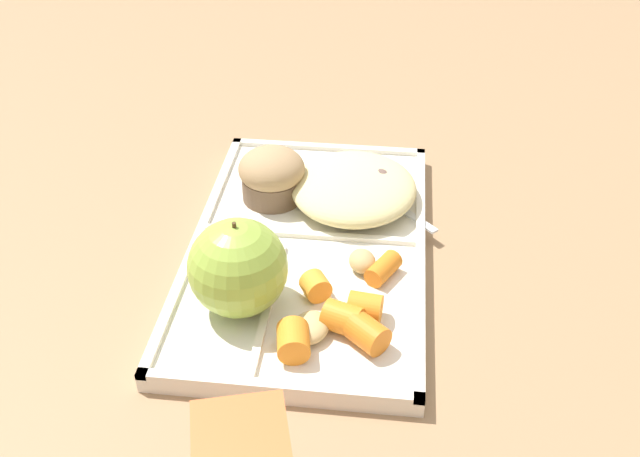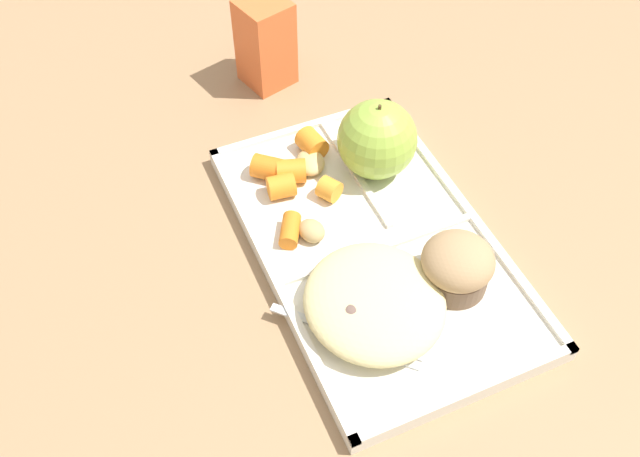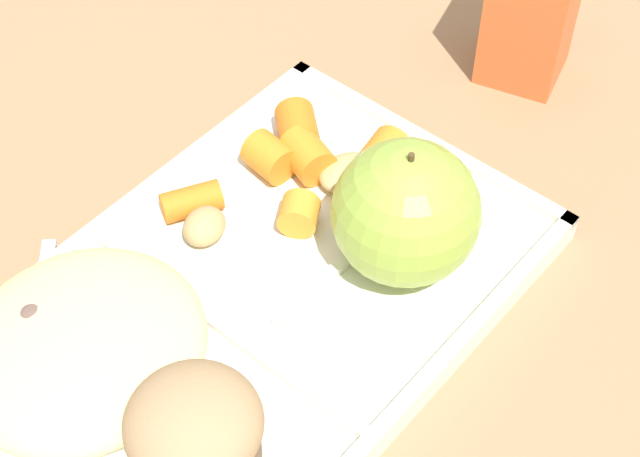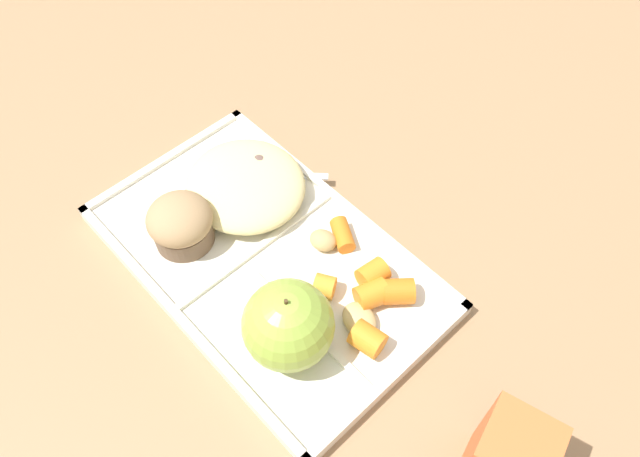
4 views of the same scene
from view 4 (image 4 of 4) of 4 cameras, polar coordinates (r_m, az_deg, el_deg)
The scene contains 16 objects.
ground at distance 0.67m, azimuth -5.03°, elevation -3.28°, with size 6.00×6.00×0.00m, color #997551.
lunch_tray at distance 0.67m, azimuth -5.07°, elevation -2.95°, with size 0.38×0.23×0.02m.
green_apple at distance 0.57m, azimuth -2.98°, elevation -8.96°, with size 0.09×0.09×0.09m.
bran_muffin at distance 0.66m, azimuth -12.81°, elevation 0.47°, with size 0.07×0.07×0.06m.
carrot_slice_back at distance 0.63m, azimuth 0.42°, elevation -5.41°, with size 0.02×0.02×0.02m, color orange.
carrot_slice_near_corner at distance 0.62m, azimuth 4.83°, elevation -6.15°, with size 0.03×0.03×0.03m, color orange.
carrot_slice_edge at distance 0.60m, azimuth 4.45°, elevation -10.20°, with size 0.03×0.03×0.03m, color orange.
carrot_slice_large at distance 0.66m, azimuth 2.11°, elevation -0.59°, with size 0.02×0.02×0.04m, color orange.
carrot_slice_tilted at distance 0.63m, azimuth 4.92°, elevation -4.26°, with size 0.03×0.03×0.03m, color orange.
carrot_slice_center at distance 0.63m, azimuth 7.29°, elevation -5.82°, with size 0.03×0.03×0.03m, color orange.
potato_chunk_corner at distance 0.66m, azimuth 0.29°, elevation -1.10°, with size 0.03×0.03×0.02m, color tan.
potato_chunk_browned at distance 0.61m, azimuth 3.67°, elevation -8.41°, with size 0.04×0.03×0.02m, color tan.
egg_noodle_pile at distance 0.70m, azimuth -6.94°, elevation 4.03°, with size 0.14×0.13×0.04m, color beige.
meatball_side at distance 0.70m, azimuth -7.96°, elevation 3.69°, with size 0.04×0.04×0.04m, color brown.
meatball_back at distance 0.71m, azimuth -5.68°, elevation 5.52°, with size 0.04×0.04×0.04m, color brown.
plastic_fork at distance 0.73m, azimuth -6.20°, elevation 5.06°, with size 0.12×0.12×0.00m.
Camera 4 is at (-0.30, 0.20, 0.57)m, focal length 34.42 mm.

